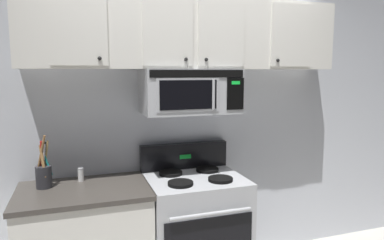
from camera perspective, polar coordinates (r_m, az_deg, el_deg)
back_wall at (r=3.06m, az=-1.78°, el=0.74°), size 5.20×0.10×2.70m
stove_range at (r=2.97m, az=0.42°, el=-17.30°), size 0.76×0.69×1.12m
over_range_microwave at (r=2.80m, az=-0.33°, el=4.71°), size 0.76×0.43×0.35m
upper_cabinets at (r=2.84m, az=-0.54°, el=13.84°), size 2.50×0.36×0.55m
utensil_crock_charcoal at (r=2.76m, az=-22.98°, el=-7.98°), size 0.12×0.11×0.39m
salt_shaker at (r=2.84m, az=-17.63°, el=-8.46°), size 0.04×0.04×0.10m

